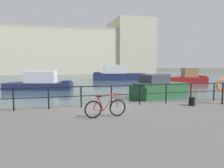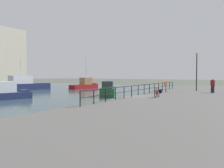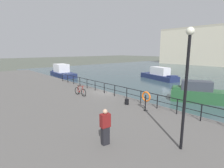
% 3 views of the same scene
% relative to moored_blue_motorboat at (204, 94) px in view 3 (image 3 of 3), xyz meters
% --- Properties ---
extents(ground_plane, '(240.00, 240.00, 0.00)m').
position_rel_moored_blue_motorboat_xyz_m(ground_plane, '(-6.90, -6.85, -0.83)').
color(ground_plane, '#4C5147').
extents(water_basin, '(80.00, 60.00, 0.01)m').
position_rel_moored_blue_motorboat_xyz_m(water_basin, '(-6.90, 23.35, -0.82)').
color(water_basin, '#33474C').
rests_on(water_basin, ground_plane).
extents(quay_promenade, '(56.00, 13.00, 0.93)m').
position_rel_moored_blue_motorboat_xyz_m(quay_promenade, '(-6.90, -13.35, -0.36)').
color(quay_promenade, '#565451').
rests_on(quay_promenade, ground_plane).
extents(moored_blue_motorboat, '(6.80, 4.80, 2.13)m').
position_rel_moored_blue_motorboat_xyz_m(moored_blue_motorboat, '(0.00, 0.00, 0.00)').
color(moored_blue_motorboat, '#23512D').
rests_on(moored_blue_motorboat, water_basin).
extents(moored_cabin_cruiser, '(8.16, 4.19, 2.22)m').
position_rel_moored_blue_motorboat_xyz_m(moored_cabin_cruiser, '(-11.14, 8.80, -0.00)').
color(moored_cabin_cruiser, navy).
rests_on(moored_cabin_cruiser, water_basin).
extents(moored_red_daysailer, '(7.71, 3.48, 2.45)m').
position_rel_moored_blue_motorboat_xyz_m(moored_red_daysailer, '(-26.31, -2.73, 0.10)').
color(moored_red_daysailer, navy).
rests_on(moored_red_daysailer, water_basin).
extents(quay_railing, '(22.02, 0.07, 1.08)m').
position_rel_moored_blue_motorboat_xyz_m(quay_railing, '(-5.04, -7.60, 0.84)').
color(quay_railing, black).
rests_on(quay_railing, quay_promenade).
extents(parked_bicycle, '(1.77, 0.20, 0.98)m').
position_rel_moored_blue_motorboat_xyz_m(parked_bicycle, '(-7.45, -9.87, 0.49)').
color(parked_bicycle, black).
rests_on(parked_bicycle, quay_promenade).
extents(mooring_bollard, '(0.32, 0.32, 0.44)m').
position_rel_moored_blue_motorboat_xyz_m(mooring_bollard, '(-2.51, -8.58, 0.32)').
color(mooring_bollard, black).
rests_on(mooring_bollard, quay_promenade).
extents(life_ring_stand, '(0.75, 0.16, 1.40)m').
position_rel_moored_blue_motorboat_xyz_m(life_ring_stand, '(-0.64, -8.57, 1.08)').
color(life_ring_stand, black).
rests_on(life_ring_stand, quay_promenade).
extents(quay_lamp_post, '(0.32, 0.32, 5.14)m').
position_rel_moored_blue_motorboat_xyz_m(quay_lamp_post, '(3.53, -11.43, 3.34)').
color(quay_lamp_post, black).
rests_on(quay_lamp_post, quay_promenade).
extents(standing_person, '(0.33, 0.47, 1.69)m').
position_rel_moored_blue_motorboat_xyz_m(standing_person, '(1.05, -13.68, 0.96)').
color(standing_person, black).
rests_on(standing_person, quay_promenade).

